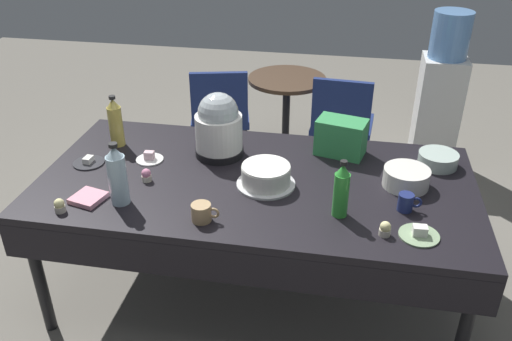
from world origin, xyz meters
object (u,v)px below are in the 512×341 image
object	(u,v)px
cupcake_rose	(146,175)
cupcake_berry	(385,229)
soda_carton	(341,137)
glass_salad_bowl	(438,159)
round_cafe_table	(286,104)
dessert_plate_charcoal	(89,162)
water_cooler	(439,97)
maroon_chair_left	(220,112)
dessert_plate_white	(150,158)
soda_bottle_ginger_ale	(116,123)
maroon_chair_right	(342,121)
coffee_mug_navy	(406,202)
potluck_table	(256,189)
slow_cooker	(219,127)
soda_bottle_water	(117,176)
cupcake_cocoa	(60,206)
coffee_mug_tan	(202,213)
ceramic_snack_bowl	(406,178)
frosted_layer_cake	(266,176)
soda_bottle_lime_soda	(341,190)
dessert_plate_sage	(419,234)

from	to	relation	value
cupcake_rose	cupcake_berry	bearing A→B (deg)	-12.07
soda_carton	glass_salad_bowl	bearing A→B (deg)	8.32
round_cafe_table	dessert_plate_charcoal	bearing A→B (deg)	-118.30
soda_carton	water_cooler	xyz separation A→B (m)	(0.71, 1.38, -0.26)
maroon_chair_left	dessert_plate_white	bearing A→B (deg)	-93.08
glass_salad_bowl	soda_bottle_ginger_ale	xyz separation A→B (m)	(-1.76, -0.08, 0.10)
dessert_plate_white	maroon_chair_right	world-z (taller)	maroon_chair_right
coffee_mug_navy	water_cooler	size ratio (longest dim) A/B	0.09
potluck_table	soda_bottle_ginger_ale	xyz separation A→B (m)	(-0.84, 0.24, 0.20)
slow_cooker	soda_bottle_water	distance (m)	0.65
maroon_chair_left	water_cooler	distance (m)	1.69
cupcake_cocoa	cupcake_berry	xyz separation A→B (m)	(1.46, 0.08, 0.00)
coffee_mug_tan	maroon_chair_left	xyz separation A→B (m)	(-0.36, 1.78, -0.30)
slow_cooker	ceramic_snack_bowl	world-z (taller)	slow_cooker
slow_cooker	dessert_plate_charcoal	distance (m)	0.72
potluck_table	frosted_layer_cake	size ratio (longest dim) A/B	7.48
soda_bottle_lime_soda	soda_bottle_ginger_ale	bearing A→B (deg)	159.26
potluck_table	dessert_plate_charcoal	world-z (taller)	dessert_plate_charcoal
dessert_plate_white	cupcake_berry	xyz separation A→B (m)	(1.23, -0.46, 0.02)
soda_bottle_lime_soda	ceramic_snack_bowl	bearing A→B (deg)	45.20
slow_cooker	cupcake_berry	xyz separation A→B (m)	(0.88, -0.59, -0.14)
dessert_plate_white	round_cafe_table	bearing A→B (deg)	69.89
glass_salad_bowl	ceramic_snack_bowl	distance (m)	0.30
potluck_table	soda_bottle_lime_soda	distance (m)	0.53
ceramic_snack_bowl	cupcake_berry	bearing A→B (deg)	-104.35
potluck_table	dessert_plate_sage	xyz separation A→B (m)	(0.78, -0.35, 0.07)
cupcake_berry	cupcake_rose	bearing A→B (deg)	167.93
coffee_mug_tan	soda_carton	xyz separation A→B (m)	(0.58, 0.76, 0.06)
cupcake_berry	maroon_chair_left	xyz separation A→B (m)	(-1.16, 1.74, -0.29)
frosted_layer_cake	cupcake_cocoa	bearing A→B (deg)	-155.69
slow_cooker	glass_salad_bowl	size ratio (longest dim) A/B	1.73
slow_cooker	maroon_chair_left	size ratio (longest dim) A/B	0.42
soda_bottle_water	soda_bottle_ginger_ale	world-z (taller)	soda_bottle_water
frosted_layer_cake	maroon_chair_right	bearing A→B (deg)	76.75
cupcake_cocoa	dessert_plate_charcoal	bearing A→B (deg)	99.61
cupcake_berry	coffee_mug_tan	xyz separation A→B (m)	(-0.80, -0.04, 0.01)
potluck_table	coffee_mug_navy	distance (m)	0.75
coffee_mug_tan	soda_carton	bearing A→B (deg)	52.79
dessert_plate_sage	soda_carton	size ratio (longest dim) A/B	0.67
cupcake_berry	soda_bottle_lime_soda	distance (m)	0.25
cupcake_cocoa	soda_bottle_ginger_ale	size ratio (longest dim) A/B	0.23
coffee_mug_navy	round_cafe_table	distance (m)	1.94
soda_carton	potluck_table	bearing A→B (deg)	-125.09
coffee_mug_tan	maroon_chair_right	xyz separation A→B (m)	(0.57, 1.78, -0.30)
soda_bottle_lime_soda	maroon_chair_right	distance (m)	1.67
slow_cooker	cupcake_cocoa	bearing A→B (deg)	-130.94
frosted_layer_cake	ceramic_snack_bowl	bearing A→B (deg)	9.75
coffee_mug_navy	round_cafe_table	size ratio (longest dim) A/B	0.15
soda_carton	water_cooler	world-z (taller)	water_cooler
ceramic_snack_bowl	soda_bottle_lime_soda	size ratio (longest dim) A/B	0.81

